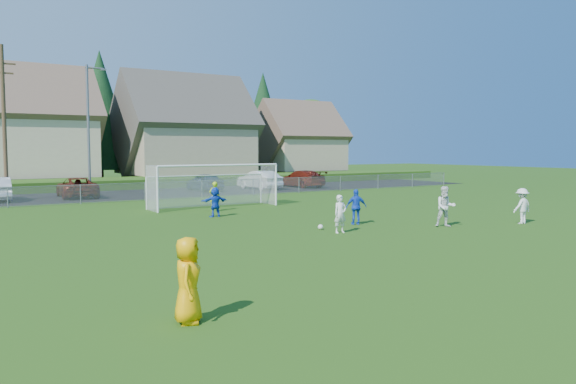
% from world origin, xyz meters
% --- Properties ---
extents(ground, '(160.00, 160.00, 0.00)m').
position_xyz_m(ground, '(0.00, 0.00, 0.00)').
color(ground, '#193D0C').
rests_on(ground, ground).
extents(asphalt_lot, '(60.00, 60.00, 0.00)m').
position_xyz_m(asphalt_lot, '(0.00, 27.50, 0.01)').
color(asphalt_lot, black).
rests_on(asphalt_lot, ground).
extents(grass_embankment, '(70.00, 6.00, 0.80)m').
position_xyz_m(grass_embankment, '(0.00, 35.00, 0.40)').
color(grass_embankment, '#1E420F').
rests_on(grass_embankment, ground).
extents(soccer_ball, '(0.22, 0.22, 0.22)m').
position_xyz_m(soccer_ball, '(-0.08, 5.37, 0.11)').
color(soccer_ball, white).
rests_on(soccer_ball, ground).
extents(referee, '(0.86, 0.98, 1.68)m').
position_xyz_m(referee, '(-9.63, -3.40, 0.84)').
color(referee, '#FFAC05').
rests_on(referee, ground).
extents(player_white_a, '(0.59, 0.41, 1.53)m').
position_xyz_m(player_white_a, '(0.05, 4.20, 0.76)').
color(player_white_a, white).
rests_on(player_white_a, ground).
extents(player_white_b, '(1.08, 1.03, 1.76)m').
position_xyz_m(player_white_b, '(4.95, 3.15, 0.88)').
color(player_white_b, white).
rests_on(player_white_b, ground).
extents(player_white_c, '(1.05, 0.62, 1.60)m').
position_xyz_m(player_white_c, '(8.62, 1.97, 0.80)').
color(player_white_c, white).
rests_on(player_white_c, ground).
extents(player_blue_a, '(1.00, 0.75, 1.58)m').
position_xyz_m(player_blue_a, '(2.18, 5.79, 0.79)').
color(player_blue_a, blue).
rests_on(player_blue_a, ground).
extents(player_blue_b, '(1.38, 0.45, 1.48)m').
position_xyz_m(player_blue_b, '(-1.87, 11.76, 0.74)').
color(player_blue_b, blue).
rests_on(player_blue_b, ground).
extents(goalkeeper, '(0.64, 0.49, 1.60)m').
position_xyz_m(goalkeeper, '(-0.78, 14.12, 0.80)').
color(goalkeeper, '#9FC717').
rests_on(goalkeeper, ground).
extents(car_c, '(2.65, 5.14, 1.39)m').
position_xyz_m(car_c, '(-5.13, 26.95, 0.69)').
color(car_c, '#5A170A').
rests_on(car_c, ground).
extents(car_e, '(1.76, 4.28, 1.45)m').
position_xyz_m(car_e, '(4.77, 27.69, 0.73)').
color(car_e, '#142649').
rests_on(car_e, ground).
extents(car_f, '(1.95, 4.74, 1.53)m').
position_xyz_m(car_f, '(9.41, 27.04, 0.76)').
color(car_f, white).
rests_on(car_f, ground).
extents(car_g, '(2.28, 5.17, 1.48)m').
position_xyz_m(car_g, '(13.81, 27.27, 0.74)').
color(car_g, '#65170B').
rests_on(car_g, ground).
extents(soccer_goal, '(7.42, 1.90, 2.50)m').
position_xyz_m(soccer_goal, '(0.00, 16.05, 1.63)').
color(soccer_goal, white).
rests_on(soccer_goal, ground).
extents(chainlink_fence, '(52.06, 0.06, 1.20)m').
position_xyz_m(chainlink_fence, '(0.00, 22.00, 0.63)').
color(chainlink_fence, gray).
rests_on(chainlink_fence, ground).
extents(streetlight, '(1.38, 0.18, 9.00)m').
position_xyz_m(streetlight, '(-4.45, 26.00, 4.84)').
color(streetlight, slate).
rests_on(streetlight, ground).
extents(utility_pole, '(1.60, 0.26, 10.00)m').
position_xyz_m(utility_pole, '(-9.50, 27.00, 5.15)').
color(utility_pole, '#473321').
rests_on(utility_pole, ground).
extents(houses_row, '(53.90, 11.45, 13.27)m').
position_xyz_m(houses_row, '(1.97, 42.46, 7.33)').
color(houses_row, tan).
rests_on(houses_row, ground).
extents(tree_row, '(65.98, 12.36, 13.80)m').
position_xyz_m(tree_row, '(1.04, 48.74, 6.91)').
color(tree_row, '#382616').
rests_on(tree_row, ground).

